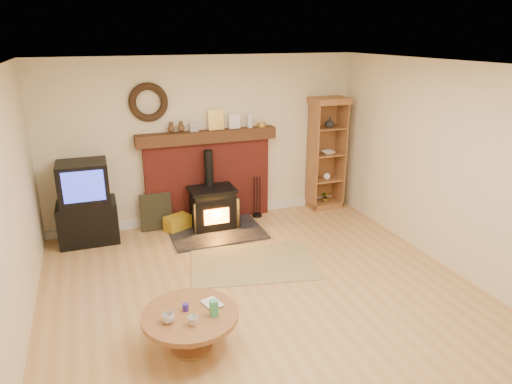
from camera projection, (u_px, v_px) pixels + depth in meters
name	position (u px, v px, depth m)	size (l,w,h in m)	color
ground	(270.00, 304.00, 5.17)	(5.50, 5.50, 0.00)	tan
room_shell	(267.00, 155.00, 4.68)	(5.02, 5.52, 2.61)	beige
chimney_breast	(208.00, 172.00, 7.27)	(2.20, 0.22, 1.78)	maroon
wood_stove	(213.00, 210.00, 7.06)	(1.40, 1.00, 1.22)	black
area_rug	(253.00, 263.00, 6.08)	(1.62, 1.12, 0.01)	brown
tv_unit	(86.00, 204.00, 6.55)	(0.83, 0.59, 1.20)	black
curio_cabinet	(326.00, 154.00, 7.78)	(0.61, 0.44, 1.91)	brown
firelog_box	(177.00, 223.00, 7.06)	(0.38, 0.24, 0.24)	#C3D60D
leaning_painting	(156.00, 212.00, 7.04)	(0.48, 0.03, 0.58)	black
fire_tools	(257.00, 209.00, 7.59)	(0.16, 0.16, 0.70)	black
coffee_table	(191.00, 320.00, 4.34)	(0.92, 0.92, 0.55)	brown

